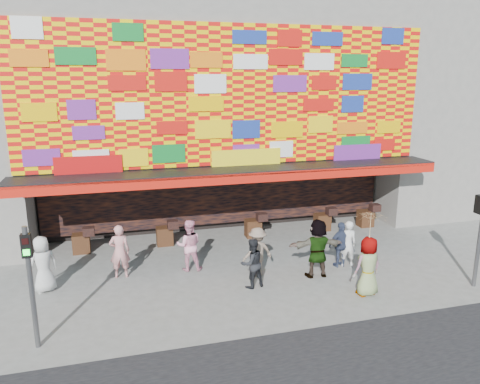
{
  "coord_description": "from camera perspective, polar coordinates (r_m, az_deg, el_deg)",
  "views": [
    {
      "loc": [
        -4.21,
        -12.3,
        6.26
      ],
      "look_at": [
        -0.26,
        2.0,
        2.55
      ],
      "focal_mm": 35.0,
      "sensor_mm": 36.0,
      "label": 1
    }
  ],
  "objects": [
    {
      "name": "ped_f",
      "position": [
        15.08,
        9.42,
        -6.76
      ],
      "size": [
        1.8,
        0.71,
        1.9
      ],
      "primitive_type": "imported",
      "rotation": [
        0.0,
        0.0,
        3.06
      ],
      "color": "gray",
      "rests_on": "ground"
    },
    {
      "name": "ped_e",
      "position": [
        16.04,
        12.21,
        -6.27
      ],
      "size": [
        0.94,
        0.47,
        1.55
      ],
      "primitive_type": "imported",
      "rotation": [
        0.0,
        0.0,
        3.24
      ],
      "color": "#353F5D",
      "rests_on": "ground"
    },
    {
      "name": "ped_i",
      "position": [
        15.47,
        -6.24,
        -6.47
      ],
      "size": [
        0.93,
        0.78,
        1.72
      ],
      "primitive_type": "imported",
      "rotation": [
        0.0,
        0.0,
        2.98
      ],
      "color": "#F7A0BC",
      "rests_on": "ground"
    },
    {
      "name": "ped_a",
      "position": [
        15.08,
        -22.89,
        -8.12
      ],
      "size": [
        0.99,
        0.86,
        1.71
      ],
      "primitive_type": "imported",
      "rotation": [
        0.0,
        0.0,
        3.6
      ],
      "color": "silver",
      "rests_on": "ground"
    },
    {
      "name": "ped_h",
      "position": [
        16.1,
        12.97,
        -6.16
      ],
      "size": [
        0.65,
        0.51,
        1.59
      ],
      "primitive_type": "imported",
      "rotation": [
        0.0,
        0.0,
        2.9
      ],
      "color": "silver",
      "rests_on": "ground"
    },
    {
      "name": "shop_building",
      "position": [
        20.93,
        -3.91,
        11.21
      ],
      "size": [
        15.2,
        9.4,
        10.0
      ],
      "color": "gray",
      "rests_on": "ground"
    },
    {
      "name": "ped_b",
      "position": [
        15.32,
        -14.46,
        -7.01
      ],
      "size": [
        0.65,
        0.44,
        1.74
      ],
      "primitive_type": "imported",
      "rotation": [
        0.0,
        0.0,
        3.1
      ],
      "color": "#D18787",
      "rests_on": "ground"
    },
    {
      "name": "signal_left",
      "position": [
        11.83,
        -24.25,
        -9.1
      ],
      "size": [
        0.22,
        0.2,
        3.0
      ],
      "color": "#59595B",
      "rests_on": "ground"
    },
    {
      "name": "ped_c",
      "position": [
        14.22,
        1.45,
        -8.67
      ],
      "size": [
        0.87,
        0.75,
        1.54
      ],
      "primitive_type": "imported",
      "rotation": [
        0.0,
        0.0,
        3.39
      ],
      "color": "black",
      "rests_on": "ground"
    },
    {
      "name": "parasol",
      "position": [
        13.77,
        15.65,
        -4.04
      ],
      "size": [
        0.92,
        0.94,
        1.77
      ],
      "color": "#DCB88B",
      "rests_on": "ground"
    },
    {
      "name": "neighbor_right",
      "position": [
        26.61,
        25.45,
        12.18
      ],
      "size": [
        11.0,
        8.0,
        12.0
      ],
      "primitive_type": "cube",
      "color": "gray",
      "rests_on": "ground"
    },
    {
      "name": "ground",
      "position": [
        14.43,
        3.16,
        -11.69
      ],
      "size": [
        90.0,
        90.0,
        0.0
      ],
      "primitive_type": "plane",
      "color": "slate",
      "rests_on": "ground"
    },
    {
      "name": "ped_g",
      "position": [
        14.18,
        15.33,
        -8.74
      ],
      "size": [
        0.93,
        0.67,
        1.77
      ],
      "primitive_type": "imported",
      "rotation": [
        0.0,
        0.0,
        3.27
      ],
      "color": "gray",
      "rests_on": "ground"
    },
    {
      "name": "ped_d",
      "position": [
        15.02,
        2.13,
        -7.29
      ],
      "size": [
        1.13,
        0.79,
        1.6
      ],
      "primitive_type": "imported",
      "rotation": [
        0.0,
        0.0,
        3.35
      ],
      "color": "#7F6C5C",
      "rests_on": "ground"
    }
  ]
}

